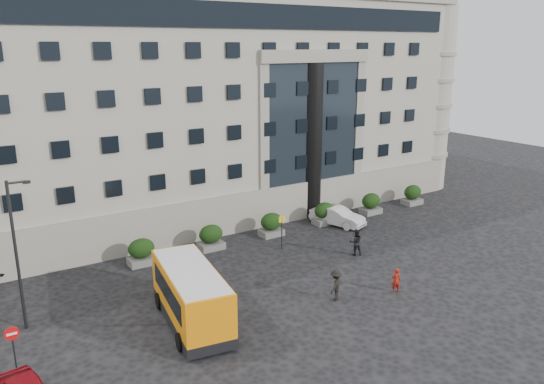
{
  "coord_description": "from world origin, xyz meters",
  "views": [
    {
      "loc": [
        -14.61,
        -24.93,
        14.36
      ],
      "look_at": [
        3.59,
        3.34,
        5.0
      ],
      "focal_mm": 35.0,
      "sensor_mm": 36.0,
      "label": 1
    }
  ],
  "objects_px": {
    "white_taxi": "(337,216)",
    "pedestrian_c": "(336,285)",
    "hedge_b": "(211,237)",
    "street_lamp": "(17,250)",
    "hedge_c": "(271,224)",
    "hedge_e": "(371,203)",
    "no_entry_sign": "(13,340)",
    "hedge_d": "(324,213)",
    "hedge_f": "(412,195)",
    "hedge_a": "(142,252)",
    "pedestrian_b": "(356,242)",
    "pedestrian_a": "(396,280)",
    "bus_stop_sign": "(282,227)",
    "minibus": "(191,294)"
  },
  "relations": [
    {
      "from": "pedestrian_b",
      "to": "white_taxi",
      "type": "bearing_deg",
      "value": -91.62
    },
    {
      "from": "hedge_b",
      "to": "street_lamp",
      "type": "xyz_separation_m",
      "value": [
        -13.14,
        -4.8,
        3.44
      ]
    },
    {
      "from": "hedge_d",
      "to": "bus_stop_sign",
      "type": "bearing_deg",
      "value": -155.34
    },
    {
      "from": "hedge_b",
      "to": "no_entry_sign",
      "type": "height_order",
      "value": "no_entry_sign"
    },
    {
      "from": "hedge_a",
      "to": "hedge_d",
      "type": "bearing_deg",
      "value": 0.0
    },
    {
      "from": "pedestrian_a",
      "to": "hedge_a",
      "type": "bearing_deg",
      "value": -22.57
    },
    {
      "from": "hedge_c",
      "to": "street_lamp",
      "type": "xyz_separation_m",
      "value": [
        -18.34,
        -4.8,
        3.44
      ]
    },
    {
      "from": "hedge_b",
      "to": "no_entry_sign",
      "type": "relative_size",
      "value": 0.79
    },
    {
      "from": "pedestrian_c",
      "to": "hedge_c",
      "type": "bearing_deg",
      "value": -133.57
    },
    {
      "from": "no_entry_sign",
      "to": "street_lamp",
      "type": "bearing_deg",
      "value": 75.28
    },
    {
      "from": "hedge_a",
      "to": "hedge_c",
      "type": "height_order",
      "value": "same"
    },
    {
      "from": "hedge_d",
      "to": "pedestrian_a",
      "type": "bearing_deg",
      "value": -108.94
    },
    {
      "from": "hedge_a",
      "to": "hedge_c",
      "type": "distance_m",
      "value": 10.4
    },
    {
      "from": "hedge_e",
      "to": "street_lamp",
      "type": "relative_size",
      "value": 0.23
    },
    {
      "from": "street_lamp",
      "to": "no_entry_sign",
      "type": "xyz_separation_m",
      "value": [
        -1.06,
        -4.04,
        -2.72
      ]
    },
    {
      "from": "hedge_f",
      "to": "street_lamp",
      "type": "distance_m",
      "value": 34.45
    },
    {
      "from": "pedestrian_c",
      "to": "hedge_d",
      "type": "bearing_deg",
      "value": -155.34
    },
    {
      "from": "hedge_a",
      "to": "hedge_c",
      "type": "bearing_deg",
      "value": 0.0
    },
    {
      "from": "hedge_b",
      "to": "bus_stop_sign",
      "type": "bearing_deg",
      "value": -33.07
    },
    {
      "from": "hedge_e",
      "to": "no_entry_sign",
      "type": "xyz_separation_m",
      "value": [
        -29.8,
        -8.84,
        0.72
      ]
    },
    {
      "from": "minibus",
      "to": "white_taxi",
      "type": "distance_m",
      "value": 18.68
    },
    {
      "from": "white_taxi",
      "to": "pedestrian_c",
      "type": "relative_size",
      "value": 2.48
    },
    {
      "from": "pedestrian_a",
      "to": "hedge_c",
      "type": "bearing_deg",
      "value": -60.82
    },
    {
      "from": "no_entry_sign",
      "to": "pedestrian_b",
      "type": "bearing_deg",
      "value": 5.99
    },
    {
      "from": "hedge_a",
      "to": "hedge_c",
      "type": "xyz_separation_m",
      "value": [
        10.4,
        0.0,
        0.0
      ]
    },
    {
      "from": "street_lamp",
      "to": "bus_stop_sign",
      "type": "relative_size",
      "value": 3.17
    },
    {
      "from": "street_lamp",
      "to": "pedestrian_b",
      "type": "xyz_separation_m",
      "value": [
        21.25,
        -1.7,
        -3.42
      ]
    },
    {
      "from": "pedestrian_b",
      "to": "pedestrian_c",
      "type": "distance_m",
      "value": 7.25
    },
    {
      "from": "hedge_c",
      "to": "bus_stop_sign",
      "type": "distance_m",
      "value": 3.05
    },
    {
      "from": "no_entry_sign",
      "to": "hedge_b",
      "type": "bearing_deg",
      "value": 31.9
    },
    {
      "from": "hedge_a",
      "to": "hedge_b",
      "type": "relative_size",
      "value": 1.0
    },
    {
      "from": "hedge_c",
      "to": "white_taxi",
      "type": "height_order",
      "value": "hedge_c"
    },
    {
      "from": "hedge_d",
      "to": "bus_stop_sign",
      "type": "relative_size",
      "value": 0.73
    },
    {
      "from": "hedge_a",
      "to": "hedge_e",
      "type": "relative_size",
      "value": 1.0
    },
    {
      "from": "hedge_d",
      "to": "no_entry_sign",
      "type": "height_order",
      "value": "no_entry_sign"
    },
    {
      "from": "hedge_c",
      "to": "street_lamp",
      "type": "height_order",
      "value": "street_lamp"
    },
    {
      "from": "street_lamp",
      "to": "bus_stop_sign",
      "type": "height_order",
      "value": "street_lamp"
    },
    {
      "from": "hedge_c",
      "to": "hedge_b",
      "type": "bearing_deg",
      "value": 180.0
    },
    {
      "from": "hedge_a",
      "to": "hedge_c",
      "type": "relative_size",
      "value": 1.0
    },
    {
      "from": "no_entry_sign",
      "to": "pedestrian_a",
      "type": "height_order",
      "value": "no_entry_sign"
    },
    {
      "from": "hedge_a",
      "to": "hedge_f",
      "type": "relative_size",
      "value": 1.0
    },
    {
      "from": "hedge_f",
      "to": "pedestrian_a",
      "type": "height_order",
      "value": "hedge_f"
    },
    {
      "from": "hedge_c",
      "to": "minibus",
      "type": "bearing_deg",
      "value": -140.26
    },
    {
      "from": "hedge_c",
      "to": "pedestrian_a",
      "type": "distance_m",
      "value": 12.31
    },
    {
      "from": "hedge_f",
      "to": "pedestrian_c",
      "type": "relative_size",
      "value": 0.99
    },
    {
      "from": "street_lamp",
      "to": "pedestrian_c",
      "type": "distance_m",
      "value": 17.21
    },
    {
      "from": "hedge_f",
      "to": "pedestrian_b",
      "type": "distance_m",
      "value": 14.26
    },
    {
      "from": "hedge_e",
      "to": "minibus",
      "type": "xyz_separation_m",
      "value": [
        -21.22,
        -8.99,
        0.76
      ]
    },
    {
      "from": "bus_stop_sign",
      "to": "hedge_d",
      "type": "bearing_deg",
      "value": 24.66
    },
    {
      "from": "pedestrian_b",
      "to": "street_lamp",
      "type": "bearing_deg",
      "value": 21.9
    }
  ]
}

